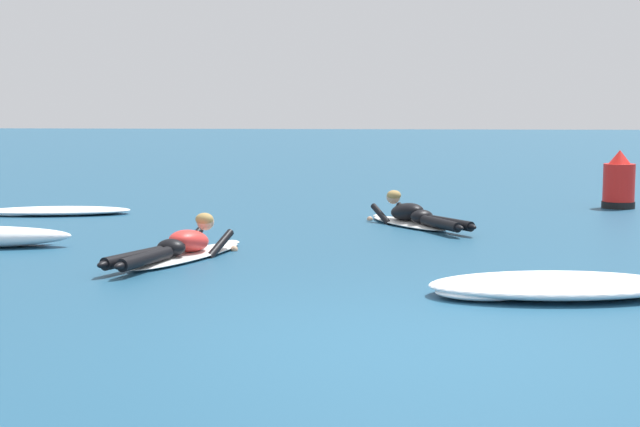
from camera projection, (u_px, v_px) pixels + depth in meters
name	position (u px, v px, depth m)	size (l,w,h in m)	color
ground_plane	(411.00, 205.00, 16.84)	(120.00, 120.00, 0.00)	navy
surfer_near	(181.00, 248.00, 10.71)	(1.21, 2.62, 0.53)	white
surfer_far	(413.00, 217.00, 13.75)	(1.66, 2.35, 0.53)	white
whitewater_mid_left	(555.00, 286.00, 8.68)	(2.48, 1.39, 0.20)	white
whitewater_mid_right	(57.00, 211.00, 15.28)	(2.49, 1.25, 0.13)	white
channel_marker_buoy	(619.00, 185.00, 16.22)	(0.57, 0.57, 1.01)	red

